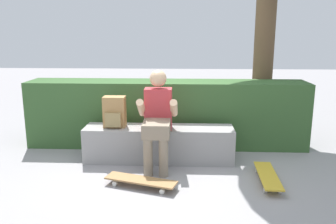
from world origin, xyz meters
TOP-DOWN VIEW (x-y plane):
  - ground_plane at (0.00, 0.00)m, footprint 24.00×24.00m
  - bench_main at (0.00, 0.28)m, footprint 1.93×0.43m
  - person_skater at (0.00, 0.07)m, footprint 0.49×0.62m
  - skateboard_near_person at (-0.14, -0.56)m, footprint 0.82×0.43m
  - skateboard_beside_bench at (1.28, -0.36)m, footprint 0.24×0.81m
  - backpack_on_bench at (-0.57, 0.27)m, footprint 0.28×0.23m
  - hedge_row at (0.07, 0.95)m, footprint 4.04×0.59m

SIDE VIEW (x-z plane):
  - ground_plane at x=0.00m, z-range 0.00..0.00m
  - skateboard_near_person at x=-0.14m, z-range 0.03..0.12m
  - skateboard_beside_bench at x=1.28m, z-range 0.03..0.12m
  - bench_main at x=0.00m, z-range 0.00..0.45m
  - hedge_row at x=0.07m, z-range 0.00..0.96m
  - backpack_on_bench at x=-0.57m, z-range 0.44..0.84m
  - person_skater at x=0.00m, z-range 0.05..1.25m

